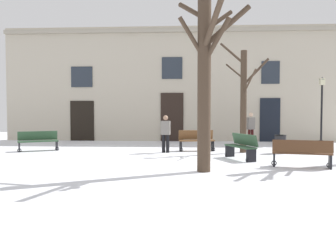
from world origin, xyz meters
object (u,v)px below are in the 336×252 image
object	(u,v)px
streetlamp	(322,103)
bench_back_to_back_left	(196,140)
tree_left_of_center	(243,97)
litter_bin	(280,144)
bench_near_center_tree	(241,146)
tree_foreground	(205,70)
person_strolling	(251,127)
bench_by_litter_bin	(38,141)
person_near_bench	(166,132)
bench_back_to_back_right	(302,153)

from	to	relation	value
streetlamp	bench_back_to_back_left	size ratio (longest dim) A/B	2.18
tree_left_of_center	litter_bin	world-z (taller)	tree_left_of_center
litter_bin	bench_near_center_tree	distance (m)	2.65
tree_foreground	person_strolling	distance (m)	8.85
tree_left_of_center	bench_near_center_tree	size ratio (longest dim) A/B	2.80
tree_left_of_center	bench_by_litter_bin	bearing A→B (deg)	179.54
tree_foreground	bench_by_litter_bin	xyz separation A→B (m)	(-7.09, 4.90, -2.50)
bench_near_center_tree	bench_by_litter_bin	world-z (taller)	bench_near_center_tree
litter_bin	person_near_bench	bearing A→B (deg)	179.76
streetlamp	bench_back_to_back_left	world-z (taller)	streetlamp
tree_foreground	bench_by_litter_bin	bearing A→B (deg)	145.31
litter_bin	person_near_bench	distance (m)	4.78
bench_near_center_tree	tree_left_of_center	bearing A→B (deg)	147.68
litter_bin	tree_left_of_center	bearing A→B (deg)	171.01
person_strolling	litter_bin	bearing A→B (deg)	76.48
streetlamp	person_near_bench	xyz separation A→B (m)	(-7.94, -4.23, -1.31)
streetlamp	person_strolling	size ratio (longest dim) A/B	2.12
bench_near_center_tree	bench_by_litter_bin	xyz separation A→B (m)	(-8.53, 2.19, -0.04)
litter_bin	person_strolling	size ratio (longest dim) A/B	0.46
bench_by_litter_bin	litter_bin	bearing A→B (deg)	-29.08
bench_by_litter_bin	person_near_bench	distance (m)	5.66
streetlamp	person_near_bench	distance (m)	9.09
streetlamp	bench_back_to_back_right	world-z (taller)	streetlamp
bench_back_to_back_left	person_near_bench	size ratio (longest dim) A/B	1.03
tree_foreground	tree_left_of_center	xyz separation A→B (m)	(1.81, 4.83, -0.61)
tree_left_of_center	bench_near_center_tree	distance (m)	2.83
bench_near_center_tree	person_near_bench	xyz separation A→B (m)	(-2.89, 1.90, 0.38)
streetlamp	litter_bin	xyz separation A→B (m)	(-3.18, -4.25, -1.78)
tree_left_of_center	bench_by_litter_bin	size ratio (longest dim) A/B	2.76
bench_back_to_back_left	bench_near_center_tree	bearing A→B (deg)	-68.21
tree_foreground	bench_back_to_back_left	world-z (taller)	tree_foreground
tree_left_of_center	bench_by_litter_bin	world-z (taller)	tree_left_of_center
litter_bin	person_strolling	distance (m)	3.67
bench_near_center_tree	bench_back_to_back_left	bearing A→B (deg)	-171.26
tree_foreground	bench_by_litter_bin	distance (m)	8.97
streetlamp	bench_near_center_tree	world-z (taller)	streetlamp
bench_near_center_tree	bench_by_litter_bin	bearing A→B (deg)	-126.78
bench_back_to_back_left	litter_bin	bearing A→B (deg)	-21.38
bench_back_to_back_right	litter_bin	bearing A→B (deg)	-81.32
bench_by_litter_bin	person_near_bench	bearing A→B (deg)	-30.31
streetlamp	tree_left_of_center	bearing A→B (deg)	-139.32
streetlamp	bench_back_to_back_left	xyz separation A→B (m)	(-6.63, -3.52, -1.71)
bench_back_to_back_left	person_near_bench	distance (m)	1.55
streetlamp	person_near_bench	bearing A→B (deg)	-151.93
tree_left_of_center	person_strolling	world-z (taller)	tree_left_of_center
tree_foreground	streetlamp	xyz separation A→B (m)	(6.49, 8.85, -0.77)
person_near_bench	bench_back_to_back_right	bearing A→B (deg)	-29.08
bench_back_to_back_left	person_strolling	bearing A→B (deg)	35.68
bench_back_to_back_left	person_strolling	world-z (taller)	person_strolling
bench_by_litter_bin	person_strolling	size ratio (longest dim) A/B	1.03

